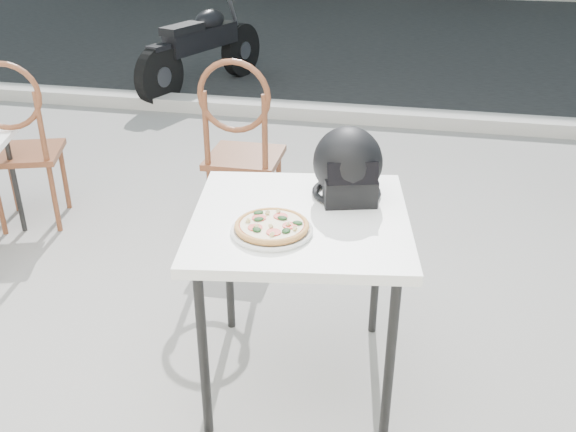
% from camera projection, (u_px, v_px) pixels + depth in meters
% --- Properties ---
extents(ground, '(80.00, 80.00, 0.00)m').
position_uv_depth(ground, '(232.00, 292.00, 3.43)').
color(ground, gray).
rests_on(ground, ground).
extents(street_asphalt, '(30.00, 8.00, 0.00)m').
position_uv_depth(street_asphalt, '(366.00, 35.00, 9.53)').
color(street_asphalt, black).
rests_on(street_asphalt, ground).
extents(curb, '(30.00, 0.25, 0.12)m').
position_uv_depth(curb, '(323.00, 112.00, 6.02)').
color(curb, '#ADA8A1').
rests_on(curb, ground).
extents(cafe_table_main, '(0.95, 0.95, 0.79)m').
position_uv_depth(cafe_table_main, '(300.00, 232.00, 2.51)').
color(cafe_table_main, white).
rests_on(cafe_table_main, ground).
extents(plate, '(0.31, 0.31, 0.02)m').
position_uv_depth(plate, '(272.00, 231.00, 2.35)').
color(plate, white).
rests_on(plate, cafe_table_main).
extents(pizza, '(0.32, 0.32, 0.03)m').
position_uv_depth(pizza, '(272.00, 226.00, 2.34)').
color(pizza, tan).
rests_on(pizza, plate).
extents(helmet, '(0.35, 0.36, 0.29)m').
position_uv_depth(helmet, '(348.00, 167.00, 2.58)').
color(helmet, black).
rests_on(helmet, cafe_table_main).
extents(cafe_chair_main, '(0.43, 0.43, 1.12)m').
position_uv_depth(cafe_chair_main, '(240.00, 140.00, 3.73)').
color(cafe_chair_main, brown).
rests_on(cafe_chair_main, ground).
extents(cafe_chair_side, '(0.53, 0.53, 1.08)m').
position_uv_depth(cafe_chair_side, '(19.00, 137.00, 3.84)').
color(cafe_chair_side, brown).
rests_on(cafe_chair_side, ground).
extents(motorcycle, '(0.80, 1.89, 0.98)m').
position_uv_depth(motorcycle, '(203.00, 49.00, 6.74)').
color(motorcycle, black).
rests_on(motorcycle, street_asphalt).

